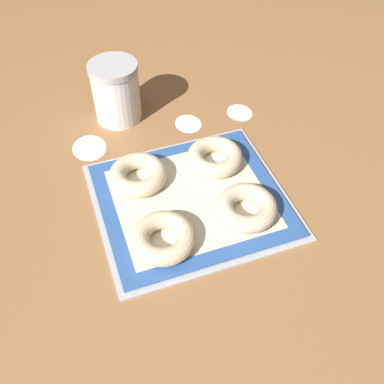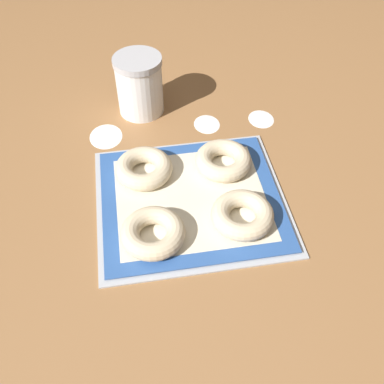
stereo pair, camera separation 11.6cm
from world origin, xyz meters
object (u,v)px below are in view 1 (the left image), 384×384
at_px(bagel_back_right, 215,157).
at_px(flour_canister, 116,92).
at_px(bagel_front_left, 163,238).
at_px(bagel_back_left, 138,175).
at_px(bagel_front_right, 246,208).
at_px(baking_tray, 192,200).

height_order(bagel_back_right, flour_canister, flour_canister).
relative_size(bagel_front_left, flour_canister, 0.83).
bearing_deg(bagel_back_left, bagel_front_right, -42.08).
distance_m(bagel_front_right, flour_canister, 0.46).
bearing_deg(bagel_front_right, bagel_back_left, 137.92).
bearing_deg(bagel_back_right, bagel_back_left, 178.76).
distance_m(bagel_front_right, bagel_back_right, 0.16).
relative_size(bagel_front_left, bagel_back_left, 1.00).
xyz_separation_m(bagel_back_right, flour_canister, (-0.17, 0.26, 0.05)).
distance_m(baking_tray, bagel_back_left, 0.13).
height_order(bagel_back_left, bagel_back_right, same).
bearing_deg(baking_tray, bagel_front_right, -40.98).
bearing_deg(bagel_back_right, bagel_front_left, -134.94).
distance_m(baking_tray, flour_canister, 0.36).
xyz_separation_m(baking_tray, bagel_front_right, (0.09, -0.08, 0.03)).
bearing_deg(bagel_front_left, flour_canister, 88.12).
height_order(baking_tray, bagel_back_left, bagel_back_left).
height_order(bagel_front_left, bagel_back_left, same).
xyz_separation_m(baking_tray, bagel_back_right, (0.09, 0.08, 0.03)).
height_order(bagel_front_right, bagel_back_left, same).
bearing_deg(baking_tray, bagel_back_right, 44.50).
distance_m(baking_tray, bagel_front_right, 0.12).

